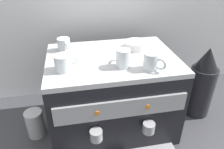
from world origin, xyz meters
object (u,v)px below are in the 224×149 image
ceramic_cup_2 (152,62)px  milk_pitcher (35,124)px  ceramic_bowl_0 (77,56)px  ceramic_bowl_1 (136,45)px  ceramic_cup_3 (64,45)px  espresso_machine (112,93)px  ceramic_cup_0 (123,58)px  coffee_grinder (202,84)px  ceramic_cup_1 (64,62)px

ceramic_cup_2 → milk_pitcher: size_ratio=0.57×
ceramic_bowl_0 → ceramic_bowl_1: (0.31, 0.06, 0.00)m
ceramic_cup_2 → ceramic_bowl_1: bearing=89.8°
ceramic_cup_3 → milk_pitcher: size_ratio=0.64×
espresso_machine → ceramic_cup_0: ceramic_cup_0 is taller
ceramic_cup_2 → coffee_grinder: bearing=21.9°
espresso_machine → milk_pitcher: size_ratio=4.12×
ceramic_cup_1 → ceramic_cup_0: bearing=-3.8°
espresso_machine → ceramic_cup_1: (-0.23, -0.08, 0.25)m
ceramic_cup_2 → ceramic_cup_1: bearing=169.6°
ceramic_bowl_1 → coffee_grinder: (0.39, -0.08, -0.24)m
ceramic_cup_2 → coffee_grinder: 0.50m
coffee_grinder → milk_pitcher: bearing=-179.3°
ceramic_cup_2 → ceramic_bowl_0: ceramic_cup_2 is taller
ceramic_cup_1 → ceramic_bowl_0: size_ratio=0.89×
ceramic_cup_2 → milk_pitcher: 0.70m
milk_pitcher → coffee_grinder: bearing=0.7°
ceramic_cup_2 → ceramic_cup_0: bearing=155.9°
espresso_machine → ceramic_cup_3: (-0.23, 0.13, 0.25)m
ceramic_cup_0 → milk_pitcher: (-0.45, 0.09, -0.39)m
milk_pitcher → ceramic_bowl_1: bearing=8.8°
ceramic_cup_0 → espresso_machine: bearing=106.5°
ceramic_cup_0 → ceramic_bowl_1: ceramic_cup_0 is taller
ceramic_cup_3 → milk_pitcher: ceramic_cup_3 is taller
ceramic_cup_2 → coffee_grinder: (0.39, 0.16, -0.26)m
ceramic_cup_3 → ceramic_bowl_0: 0.12m
ceramic_cup_3 → ceramic_bowl_1: (0.37, -0.04, -0.01)m
ceramic_cup_0 → ceramic_bowl_0: bearing=149.0°
coffee_grinder → ceramic_cup_1: bearing=-173.4°
ceramic_cup_3 → milk_pitcher: (-0.20, -0.13, -0.38)m
ceramic_cup_0 → ceramic_cup_3: ceramic_cup_0 is taller
espresso_machine → ceramic_bowl_0: size_ratio=5.11×
milk_pitcher → ceramic_cup_0: bearing=-11.7°
ceramic_cup_0 → coffee_grinder: size_ratio=0.25×
ceramic_cup_1 → ceramic_cup_3: 0.21m
ceramic_cup_3 → ceramic_cup_1: bearing=-90.6°
espresso_machine → ceramic_bowl_1: bearing=29.6°
ceramic_cup_3 → ceramic_bowl_0: size_ratio=0.79×
espresso_machine → ceramic_cup_2: 0.33m
ceramic_cup_2 → ceramic_cup_3: (-0.37, 0.28, -0.01)m
milk_pitcher → ceramic_cup_3: bearing=34.2°
ceramic_cup_1 → ceramic_bowl_0: 0.12m
ceramic_bowl_0 → milk_pitcher: size_ratio=0.81×
ceramic_bowl_0 → coffee_grinder: size_ratio=0.29×
ceramic_cup_1 → milk_pitcher: (-0.19, 0.08, -0.39)m
ceramic_bowl_1 → coffee_grinder: ceramic_bowl_1 is taller
ceramic_cup_3 → coffee_grinder: ceramic_cup_3 is taller
ceramic_bowl_0 → ceramic_bowl_1: size_ratio=1.03×
ceramic_cup_1 → ceramic_bowl_1: (0.37, 0.16, -0.02)m
ceramic_cup_0 → milk_pitcher: bearing=168.3°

